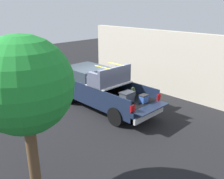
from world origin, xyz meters
The scene contains 4 objects.
ground_plane centered at (0.00, 0.00, 0.00)m, with size 40.00×40.00×0.00m, color black.
pickup_truck centered at (0.36, 0.00, 0.97)m, with size 6.05×2.06×2.23m.
building_facade centered at (-0.59, -3.99, 1.76)m, with size 10.41×0.36×3.53m, color beige.
tree_background centered at (-2.94, 5.22, 3.05)m, with size 2.37×2.37×4.27m.
Camera 1 is at (-8.23, 7.55, 4.85)m, focal length 39.02 mm.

